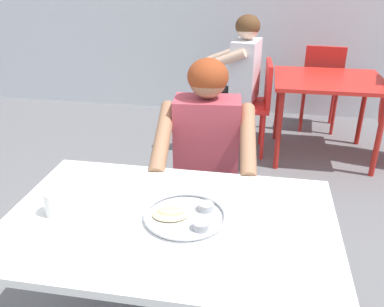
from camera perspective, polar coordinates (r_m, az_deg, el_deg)
name	(u,v)px	position (r m, az deg, el deg)	size (l,w,h in m)	color
table_foreground	(170,236)	(1.55, -3.10, -11.42)	(1.20, 0.78, 0.74)	white
thali_tray	(185,216)	(1.50, -0.93, -8.69)	(0.30, 0.30, 0.03)	#B7BABF
drinking_cup	(55,202)	(1.58, -18.54, -6.46)	(0.08, 0.08, 0.09)	white
chair_foreground	(208,171)	(2.38, 2.27, -2.41)	(0.44, 0.44, 0.84)	#3F3F44
diner_foreground	(206,154)	(2.09, 1.92, -0.04)	(0.52, 0.58, 1.17)	#2B2B2B
table_background_red	(328,88)	(3.67, 18.42, 8.62)	(0.89, 0.78, 0.71)	red
chair_red_left	(253,100)	(3.66, 8.45, 7.39)	(0.46, 0.44, 0.83)	red
chair_red_far	(321,82)	(4.31, 17.62, 9.50)	(0.42, 0.44, 0.88)	red
patron_background	(235,73)	(3.63, 5.99, 11.18)	(0.60, 0.55, 1.21)	black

